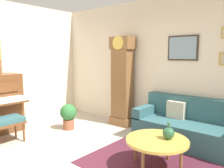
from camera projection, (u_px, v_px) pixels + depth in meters
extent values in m
cube|color=beige|center=(150.00, 65.00, 4.91)|extent=(5.30, 0.10, 2.80)
cube|color=#33281E|center=(183.00, 48.00, 4.34)|extent=(0.60, 0.03, 0.48)
cube|color=#7A93A3|center=(182.00, 48.00, 4.32)|extent=(0.54, 0.01, 0.42)
cube|color=#4C1E2D|center=(156.00, 166.00, 3.28)|extent=(2.10, 1.50, 0.01)
cube|color=brown|center=(3.00, 124.00, 4.04)|extent=(0.42, 0.70, 0.04)
cube|color=#2D565B|center=(3.00, 121.00, 4.03)|extent=(0.40, 0.68, 0.08)
cylinder|color=brown|center=(24.00, 132.00, 4.19)|extent=(0.04, 0.04, 0.36)
cylinder|color=brown|center=(16.00, 129.00, 4.40)|extent=(0.04, 0.04, 0.36)
cube|color=brown|center=(122.00, 121.00, 5.24)|extent=(0.52, 0.34, 0.18)
cube|color=brown|center=(122.00, 87.00, 5.14)|extent=(0.44, 0.28, 1.78)
cube|color=brown|center=(122.00, 43.00, 5.01)|extent=(0.52, 0.32, 0.28)
cylinder|color=gold|center=(118.00, 43.00, 4.89)|extent=(0.30, 0.02, 0.30)
cylinder|color=gold|center=(121.00, 84.00, 5.09)|extent=(0.03, 0.03, 0.70)
cube|color=#2D565B|center=(188.00, 134.00, 4.02)|extent=(1.90, 0.80, 0.42)
cube|color=#2D565B|center=(195.00, 109.00, 4.19)|extent=(1.90, 0.20, 0.44)
cube|color=#2D565B|center=(147.00, 111.00, 4.53)|extent=(0.18, 0.80, 0.20)
cube|color=#B7AD93|center=(176.00, 110.00, 4.27)|extent=(0.34, 0.12, 0.32)
cylinder|color=gold|center=(157.00, 140.00, 3.16)|extent=(0.88, 0.88, 0.04)
torus|color=brown|center=(157.00, 140.00, 3.16)|extent=(0.88, 0.88, 0.04)
cylinder|color=brown|center=(168.00, 147.00, 3.46)|extent=(0.04, 0.04, 0.40)
cylinder|color=brown|center=(181.00, 163.00, 2.95)|extent=(0.04, 0.04, 0.40)
cylinder|color=brown|center=(143.00, 165.00, 2.91)|extent=(0.04, 0.04, 0.40)
cylinder|color=brown|center=(136.00, 149.00, 3.41)|extent=(0.04, 0.04, 0.40)
cylinder|color=#234C33|center=(168.00, 139.00, 3.16)|extent=(0.09, 0.09, 0.01)
sphere|color=#285638|center=(168.00, 133.00, 3.15)|extent=(0.17, 0.17, 0.17)
cylinder|color=#285638|center=(169.00, 125.00, 3.13)|extent=(0.04, 0.04, 0.08)
cylinder|color=#935138|center=(69.00, 124.00, 4.91)|extent=(0.24, 0.24, 0.22)
sphere|color=#2D6B33|center=(68.00, 112.00, 4.88)|extent=(0.36, 0.36, 0.36)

